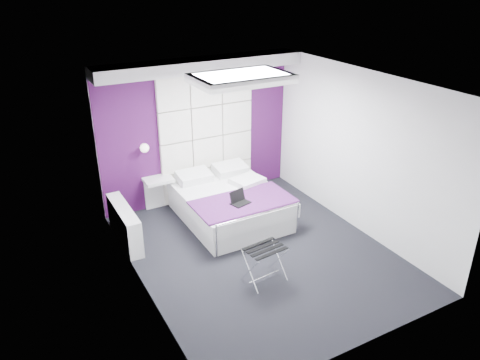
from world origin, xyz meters
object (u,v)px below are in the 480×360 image
object	(u,v)px
bed	(229,203)
nightstand	(158,180)
laptop	(239,200)
radiator	(125,224)
luggage_rack	(265,264)
wall_lamp	(144,147)

from	to	relation	value
bed	nightstand	size ratio (longest dim) A/B	3.96
nightstand	laptop	world-z (taller)	laptop
nightstand	laptop	size ratio (longest dim) A/B	1.68
laptop	bed	bearing A→B (deg)	65.66
radiator	laptop	xyz separation A→B (m)	(1.70, -0.63, 0.30)
radiator	laptop	distance (m)	1.84
luggage_rack	radiator	bearing A→B (deg)	119.70
wall_lamp	luggage_rack	size ratio (longest dim) A/B	0.28
bed	radiator	bearing A→B (deg)	175.80
radiator	wall_lamp	bearing A→B (deg)	49.90
wall_lamp	radiator	bearing A→B (deg)	-130.10
radiator	luggage_rack	world-z (taller)	radiator
nightstand	wall_lamp	bearing A→B (deg)	168.06
wall_lamp	nightstand	world-z (taller)	wall_lamp
wall_lamp	radiator	xyz separation A→B (m)	(-0.64, -0.76, -0.92)
luggage_rack	bed	bearing A→B (deg)	71.45
nightstand	luggage_rack	xyz separation A→B (m)	(0.56, -2.63, -0.34)
wall_lamp	laptop	size ratio (longest dim) A/B	0.51
bed	luggage_rack	size ratio (longest dim) A/B	3.67
radiator	nightstand	bearing A→B (deg)	40.97
bed	nightstand	xyz separation A→B (m)	(-0.95, 0.85, 0.31)
wall_lamp	laptop	xyz separation A→B (m)	(1.06, -1.39, -0.62)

